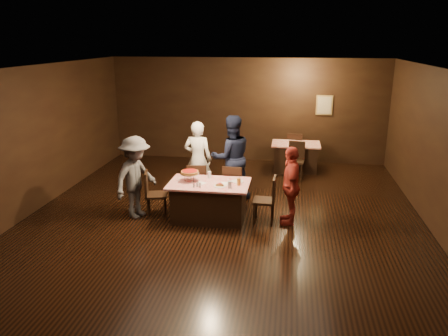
{
  "coord_description": "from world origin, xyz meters",
  "views": [
    {
      "loc": [
        1.26,
        -7.67,
        3.53
      ],
      "look_at": [
        -0.02,
        0.71,
        1.0
      ],
      "focal_mm": 35.0,
      "sensor_mm": 36.0,
      "label": 1
    }
  ],
  "objects_px": {
    "glass_back": "(209,175)",
    "back_table": "(295,157)",
    "chair_end_left": "(156,194)",
    "chair_end_right": "(264,200)",
    "chair_back_near": "(296,161)",
    "diner_grey_knit": "(136,177)",
    "chair_far_left": "(197,184)",
    "glass_front_right": "(230,185)",
    "pizza_stand": "(190,172)",
    "glass_amber": "(239,182)",
    "chair_back_far": "(295,149)",
    "main_table": "(209,201)",
    "diner_navy_hoodie": "(231,158)",
    "diner_red_shirt": "(291,186)",
    "chair_far_right": "(234,186)",
    "plate_empty": "(237,181)",
    "diner_white_jacket": "(198,159)"
  },
  "relations": [
    {
      "from": "chair_far_right",
      "to": "glass_amber",
      "type": "distance_m",
      "value": 0.9
    },
    {
      "from": "chair_back_near",
      "to": "glass_front_right",
      "type": "bearing_deg",
      "value": -105.76
    },
    {
      "from": "pizza_stand",
      "to": "plate_empty",
      "type": "relative_size",
      "value": 1.52
    },
    {
      "from": "back_table",
      "to": "chair_far_left",
      "type": "xyz_separation_m",
      "value": [
        -2.13,
        -2.93,
        0.09
      ]
    },
    {
      "from": "chair_end_right",
      "to": "chair_back_near",
      "type": "distance_m",
      "value": 3.04
    },
    {
      "from": "back_table",
      "to": "diner_navy_hoodie",
      "type": "distance_m",
      "value": 2.87
    },
    {
      "from": "chair_far_right",
      "to": "chair_end_right",
      "type": "xyz_separation_m",
      "value": [
        0.7,
        -0.75,
        0.0
      ]
    },
    {
      "from": "diner_red_shirt",
      "to": "pizza_stand",
      "type": "height_order",
      "value": "diner_red_shirt"
    },
    {
      "from": "chair_end_left",
      "to": "pizza_stand",
      "type": "xyz_separation_m",
      "value": [
        0.7,
        0.05,
        0.48
      ]
    },
    {
      "from": "glass_amber",
      "to": "diner_grey_knit",
      "type": "bearing_deg",
      "value": -178.9
    },
    {
      "from": "chair_back_far",
      "to": "plate_empty",
      "type": "relative_size",
      "value": 3.8
    },
    {
      "from": "glass_amber",
      "to": "chair_back_far",
      "type": "bearing_deg",
      "value": 75.41
    },
    {
      "from": "chair_back_far",
      "to": "diner_red_shirt",
      "type": "relative_size",
      "value": 0.61
    },
    {
      "from": "main_table",
      "to": "diner_red_shirt",
      "type": "xyz_separation_m",
      "value": [
        1.61,
        0.05,
        0.4
      ]
    },
    {
      "from": "glass_front_right",
      "to": "chair_back_far",
      "type": "bearing_deg",
      "value": 74.26
    },
    {
      "from": "diner_white_jacket",
      "to": "chair_back_far",
      "type": "bearing_deg",
      "value": -122.57
    },
    {
      "from": "diner_grey_knit",
      "to": "pizza_stand",
      "type": "xyz_separation_m",
      "value": [
        1.08,
        0.14,
        0.11
      ]
    },
    {
      "from": "plate_empty",
      "to": "glass_front_right",
      "type": "bearing_deg",
      "value": -104.04
    },
    {
      "from": "diner_white_jacket",
      "to": "glass_back",
      "type": "distance_m",
      "value": 1.06
    },
    {
      "from": "back_table",
      "to": "chair_far_right",
      "type": "bearing_deg",
      "value": -114.37
    },
    {
      "from": "main_table",
      "to": "chair_end_right",
      "type": "distance_m",
      "value": 1.1
    },
    {
      "from": "plate_empty",
      "to": "pizza_stand",
      "type": "bearing_deg",
      "value": -173.99
    },
    {
      "from": "chair_end_left",
      "to": "chair_end_right",
      "type": "xyz_separation_m",
      "value": [
        2.2,
        -0.0,
        0.0
      ]
    },
    {
      "from": "chair_far_right",
      "to": "chair_end_left",
      "type": "xyz_separation_m",
      "value": [
        -1.5,
        -0.75,
        0.0
      ]
    },
    {
      "from": "chair_far_left",
      "to": "chair_end_right",
      "type": "relative_size",
      "value": 1.0
    },
    {
      "from": "chair_end_left",
      "to": "diner_grey_knit",
      "type": "height_order",
      "value": "diner_grey_knit"
    },
    {
      "from": "diner_red_shirt",
      "to": "plate_empty",
      "type": "bearing_deg",
      "value": -98.28
    },
    {
      "from": "main_table",
      "to": "plate_empty",
      "type": "distance_m",
      "value": 0.69
    },
    {
      "from": "chair_back_near",
      "to": "plate_empty",
      "type": "bearing_deg",
      "value": -106.77
    },
    {
      "from": "diner_white_jacket",
      "to": "chair_far_right",
      "type": "bearing_deg",
      "value": 153.99
    },
    {
      "from": "chair_back_near",
      "to": "chair_end_left",
      "type": "bearing_deg",
      "value": -127.69
    },
    {
      "from": "chair_back_far",
      "to": "pizza_stand",
      "type": "distance_m",
      "value": 4.76
    },
    {
      "from": "glass_back",
      "to": "back_table",
      "type": "bearing_deg",
      "value": 62.26
    },
    {
      "from": "chair_end_right",
      "to": "glass_front_right",
      "type": "distance_m",
      "value": 0.79
    },
    {
      "from": "chair_end_right",
      "to": "diner_navy_hoodie",
      "type": "xyz_separation_m",
      "value": [
        -0.83,
        1.28,
        0.48
      ]
    },
    {
      "from": "chair_far_left",
      "to": "chair_end_left",
      "type": "distance_m",
      "value": 1.03
    },
    {
      "from": "main_table",
      "to": "chair_back_near",
      "type": "distance_m",
      "value": 3.44
    },
    {
      "from": "chair_back_far",
      "to": "glass_amber",
      "type": "bearing_deg",
      "value": 86.68
    },
    {
      "from": "chair_back_near",
      "to": "diner_grey_knit",
      "type": "distance_m",
      "value": 4.46
    },
    {
      "from": "diner_grey_knit",
      "to": "chair_back_far",
      "type": "bearing_deg",
      "value": -13.65
    },
    {
      "from": "chair_back_near",
      "to": "diner_grey_knit",
      "type": "relative_size",
      "value": 0.56
    },
    {
      "from": "diner_grey_knit",
      "to": "main_table",
      "type": "bearing_deg",
      "value": -63.88
    },
    {
      "from": "chair_far_right",
      "to": "chair_end_left",
      "type": "relative_size",
      "value": 1.0
    },
    {
      "from": "chair_far_left",
      "to": "diner_red_shirt",
      "type": "relative_size",
      "value": 0.61
    },
    {
      "from": "glass_amber",
      "to": "glass_back",
      "type": "xyz_separation_m",
      "value": [
        -0.65,
        0.35,
        0.0
      ]
    },
    {
      "from": "chair_far_left",
      "to": "chair_end_right",
      "type": "xyz_separation_m",
      "value": [
        1.5,
        -0.75,
        0.0
      ]
    },
    {
      "from": "chair_end_right",
      "to": "pizza_stand",
      "type": "height_order",
      "value": "pizza_stand"
    },
    {
      "from": "glass_back",
      "to": "chair_back_far",
      "type": "bearing_deg",
      "value": 65.94
    },
    {
      "from": "chair_end_left",
      "to": "glass_front_right",
      "type": "xyz_separation_m",
      "value": [
        1.55,
        -0.25,
        0.37
      ]
    },
    {
      "from": "chair_far_left",
      "to": "diner_grey_knit",
      "type": "relative_size",
      "value": 0.56
    }
  ]
}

